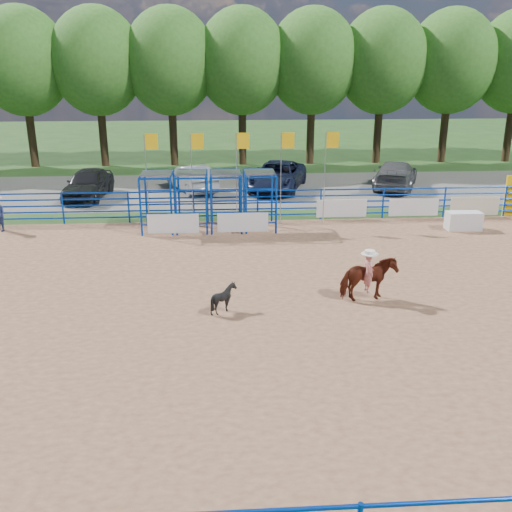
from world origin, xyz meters
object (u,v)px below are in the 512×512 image
horse_and_rider (368,276)px  calf (224,298)px  car_c (277,176)px  car_d (396,175)px  announcer_table (464,221)px  car_a (88,184)px  car_b (192,178)px

horse_and_rider → calf: 4.55m
car_c → car_d: car_c is taller
announcer_table → car_c: car_c is taller
car_a → car_d: 17.71m
announcer_table → car_b: 15.37m
calf → car_a: (-7.22, 15.70, 0.37)m
horse_and_rider → car_a: bearing=127.8°
car_c → car_b: bearing=-162.9°
car_a → car_b: size_ratio=1.05×
announcer_table → car_d: (-0.37, 9.03, 0.39)m
announcer_table → car_a: (-18.02, 7.51, 0.40)m
car_b → car_d: size_ratio=0.83×
announcer_table → car_a: size_ratio=0.32×
announcer_table → car_d: car_d is taller
car_b → calf: bearing=72.1°
horse_and_rider → car_a: size_ratio=0.48×
announcer_table → horse_and_rider: (-6.30, -7.62, 0.41)m
horse_and_rider → car_c: horse_and_rider is taller
calf → car_c: bearing=-9.0°
car_b → car_c: bearing=156.5°
announcer_table → horse_and_rider: bearing=-129.6°
calf → car_a: size_ratio=0.18×
horse_and_rider → car_c: bearing=93.9°
car_b → horse_and_rider: bearing=86.9°
horse_and_rider → calf: horse_and_rider is taller
calf → car_a: 17.29m
calf → car_c: size_ratio=0.15×
announcer_table → car_c: size_ratio=0.26×
announcer_table → car_b: car_b is taller
car_b → car_d: car_d is taller
horse_and_rider → calf: bearing=-172.7°
announcer_table → car_a: car_a is taller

